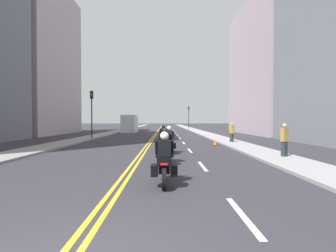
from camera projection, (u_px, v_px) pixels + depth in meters
The scene contains 18 objects.
ground_plane at pixel (158, 131), 51.51m from camera, with size 264.00×264.00×0.00m, color #302F36.
sidewalk_left at pixel (121, 130), 51.44m from camera, with size 2.29×144.00×0.12m, color gray.
sidewalk_right at pixel (195, 130), 51.58m from camera, with size 2.29×144.00×0.12m, color #9C999D.
centreline_yellow_inner at pixel (158, 131), 51.51m from camera, with size 0.12×132.00×0.01m, color yellow.
centreline_yellow_outer at pixel (159, 131), 51.51m from camera, with size 0.12×132.00×0.01m, color yellow.
lane_dashes_white at pixel (179, 137), 32.54m from camera, with size 0.14×56.40×0.01m.
building_left_1 at pixel (34, 60), 38.52m from camera, with size 8.45×16.06×20.90m.
building_right_1 at pixel (272, 68), 40.27m from camera, with size 8.37×19.40×19.36m.
motorcycle_0 at pixel (164, 163), 8.17m from camera, with size 0.76×2.14×1.60m.
motorcycle_1 at pixel (165, 149), 12.16m from camera, with size 0.78×2.23×1.61m.
motorcycle_2 at pixel (169, 142), 16.00m from camera, with size 0.76×2.19×1.62m.
motorcycle_3 at pixel (163, 139), 19.33m from camera, with size 0.77×2.26×1.64m.
traffic_cone_0 at pixel (215, 141), 21.16m from camera, with size 0.32×0.32×0.65m.
traffic_light_near at pixel (92, 106), 28.31m from camera, with size 0.28×0.38×5.00m.
traffic_light_far at pixel (189, 114), 57.51m from camera, with size 0.28×0.38×4.90m.
pedestrian_0 at pixel (232, 133), 23.24m from camera, with size 0.39×0.49×1.75m.
pedestrian_1 at pixel (284, 140), 13.79m from camera, with size 0.42×0.38×1.79m.
parked_truck at pixel (130, 125), 45.20m from camera, with size 2.20×6.50×2.80m.
Camera 1 is at (1.37, -3.50, 1.93)m, focal length 29.22 mm.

